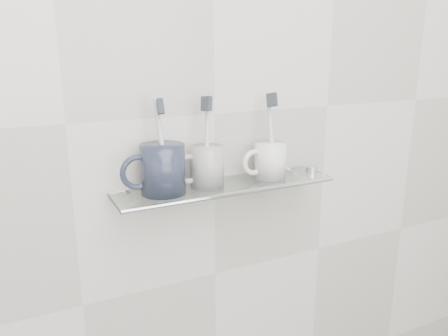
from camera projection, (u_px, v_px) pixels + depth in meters
wall_back at (214, 114)px, 0.98m from camera, size 2.50×0.00×2.50m
shelf_glass at (227, 186)px, 0.97m from camera, size 0.50×0.12×0.01m
shelf_rail at (238, 193)px, 0.92m from camera, size 0.50×0.01×0.01m
bracket_left at (128, 198)px, 0.92m from camera, size 0.02×0.03×0.02m
bracket_right at (292, 174)px, 1.10m from camera, size 0.02×0.03×0.02m
mug_left at (163, 169)px, 0.90m from camera, size 0.10×0.10×0.10m
mug_left_handle at (138, 172)px, 0.88m from camera, size 0.07×0.01×0.07m
toothbrush_left at (162, 146)px, 0.89m from camera, size 0.02×0.06×0.19m
bristles_left at (160, 106)px, 0.86m from camera, size 0.02×0.03×0.04m
mug_center at (207, 167)px, 0.94m from camera, size 0.08×0.08×0.09m
mug_center_handle at (189, 169)px, 0.92m from camera, size 0.07×0.01×0.07m
toothbrush_center at (207, 141)px, 0.93m from camera, size 0.04×0.05×0.19m
bristles_center at (206, 104)px, 0.91m from camera, size 0.02×0.03×0.03m
mug_right at (270, 160)px, 1.01m from camera, size 0.08×0.08×0.08m
mug_right_handle at (254, 162)px, 0.99m from camera, size 0.06×0.01×0.06m
toothbrush_right at (271, 135)px, 1.00m from camera, size 0.02×0.06×0.19m
bristles_right at (272, 100)px, 0.97m from camera, size 0.02×0.03×0.04m
chrome_cap at (311, 169)px, 1.07m from camera, size 0.03×0.03×0.01m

